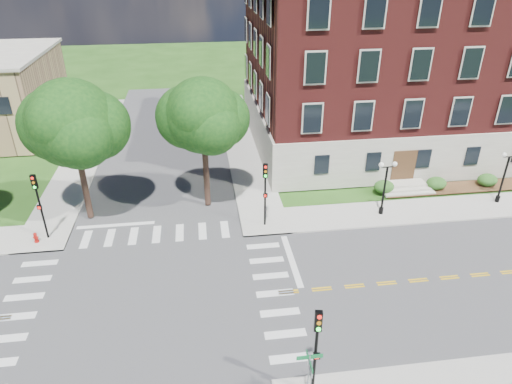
{
  "coord_description": "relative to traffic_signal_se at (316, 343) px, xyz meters",
  "views": [
    {
      "loc": [
        3.37,
        -20.23,
        17.82
      ],
      "look_at": [
        6.97,
        6.62,
        3.2
      ],
      "focal_mm": 32.0,
      "sensor_mm": 36.0,
      "label": 1
    }
  ],
  "objects": [
    {
      "name": "traffic_signal_se",
      "position": [
        0.0,
        0.0,
        0.0
      ],
      "size": [
        0.35,
        0.4,
        4.8
      ],
      "color": "black",
      "rests_on": "ground"
    },
    {
      "name": "tree_d",
      "position": [
        -3.96,
        17.74,
        4.11
      ],
      "size": [
        5.43,
        5.43,
        9.92
      ],
      "color": "#2E1E17",
      "rests_on": "ground"
    },
    {
      "name": "crosswalk_east",
      "position": [
        -0.51,
        6.92,
        -3.19
      ],
      "size": [
        2.2,
        10.2,
        0.02
      ],
      "primitive_type": null,
      "color": "silver",
      "rests_on": "ground"
    },
    {
      "name": "sidewalk_ne",
      "position": [
        7.67,
        22.29,
        -3.13
      ],
      "size": [
        34.0,
        34.0,
        0.12
      ],
      "color": "#9E9B93",
      "rests_on": "ground"
    },
    {
      "name": "traffic_signal_nw",
      "position": [
        -15.09,
        14.56,
        0.0
      ],
      "size": [
        0.36,
        0.42,
        4.8
      ],
      "color": "black",
      "rests_on": "ground"
    },
    {
      "name": "traffic_signal_ne",
      "position": [
        -0.01,
        14.21,
        0.0
      ],
      "size": [
        0.38,
        0.45,
        4.8
      ],
      "color": "black",
      "rests_on": "ground"
    },
    {
      "name": "main_building",
      "position": [
        16.29,
        28.91,
        5.15
      ],
      "size": [
        30.6,
        22.4,
        16.5
      ],
      "color": "#A69E92",
      "rests_on": "ground"
    },
    {
      "name": "tree_c",
      "position": [
        -12.68,
        17.03,
        4.21
      ],
      "size": [
        6.01,
        6.01,
        10.3
      ],
      "color": "#2E1E17",
      "rests_on": "ground"
    },
    {
      "name": "road_ew",
      "position": [
        -7.71,
        6.92,
        -3.18
      ],
      "size": [
        90.0,
        12.0,
        0.01
      ],
      "primitive_type": "cube",
      "color": "#3D3D3F",
      "rests_on": "ground"
    },
    {
      "name": "stop_bar_east",
      "position": [
        1.09,
        9.92,
        -3.19
      ],
      "size": [
        0.4,
        5.5,
        0.0
      ],
      "primitive_type": "cube",
      "color": "silver",
      "rests_on": "ground"
    },
    {
      "name": "street_sign_pole",
      "position": [
        -0.42,
        -0.62,
        -0.88
      ],
      "size": [
        1.1,
        1.1,
        3.1
      ],
      "color": "gray",
      "rests_on": "ground"
    },
    {
      "name": "shrub_row",
      "position": [
        19.29,
        17.72,
        -3.19
      ],
      "size": [
        18.0,
        2.0,
        1.3
      ],
      "primitive_type": null,
      "color": "#21541C",
      "rests_on": "ground"
    },
    {
      "name": "twin_lamp_east",
      "position": [
        18.62,
        15.11,
        -0.66
      ],
      "size": [
        1.36,
        0.36,
        4.23
      ],
      "color": "black",
      "rests_on": "ground"
    },
    {
      "name": "road_ns",
      "position": [
        -7.71,
        6.92,
        -3.18
      ],
      "size": [
        12.0,
        90.0,
        0.01
      ],
      "primitive_type": "cube",
      "color": "#3D3D3F",
      "rests_on": "ground"
    },
    {
      "name": "twin_lamp_west",
      "position": [
        8.88,
        14.6,
        -0.66
      ],
      "size": [
        1.36,
        0.36,
        4.23
      ],
      "color": "black",
      "rests_on": "ground"
    },
    {
      "name": "fire_hydrant",
      "position": [
        -15.7,
        14.07,
        -2.72
      ],
      "size": [
        0.35,
        0.35,
        0.75
      ],
      "color": "#98100B",
      "rests_on": "ground"
    },
    {
      "name": "ground",
      "position": [
        -7.71,
        6.92,
        -3.19
      ],
      "size": [
        160.0,
        160.0,
        0.0
      ],
      "primitive_type": "plane",
      "color": "#214714",
      "rests_on": "ground"
    }
  ]
}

